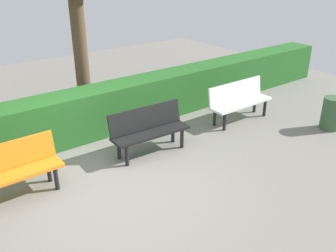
{
  "coord_description": "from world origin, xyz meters",
  "views": [
    {
      "loc": [
        2.37,
        4.63,
        3.34
      ],
      "look_at": [
        -1.38,
        -0.26,
        0.55
      ],
      "focal_mm": 39.52,
      "sensor_mm": 36.0,
      "label": 1
    }
  ],
  "objects_px": {
    "bench_orange": "(10,169)",
    "trash_bin": "(331,113)",
    "bench_black": "(149,128)",
    "bench_white": "(239,100)"
  },
  "relations": [
    {
      "from": "bench_white",
      "to": "bench_black",
      "type": "relative_size",
      "value": 1.05
    },
    {
      "from": "bench_white",
      "to": "bench_orange",
      "type": "relative_size",
      "value": 1.08
    },
    {
      "from": "bench_orange",
      "to": "trash_bin",
      "type": "height_order",
      "value": "bench_orange"
    },
    {
      "from": "bench_white",
      "to": "bench_black",
      "type": "distance_m",
      "value": 2.47
    },
    {
      "from": "bench_black",
      "to": "trash_bin",
      "type": "distance_m",
      "value": 3.96
    },
    {
      "from": "bench_black",
      "to": "bench_orange",
      "type": "relative_size",
      "value": 1.03
    },
    {
      "from": "bench_black",
      "to": "bench_white",
      "type": "bearing_deg",
      "value": -176.44
    },
    {
      "from": "bench_white",
      "to": "trash_bin",
      "type": "xyz_separation_m",
      "value": [
        -1.2,
        1.54,
        -0.13
      ]
    },
    {
      "from": "bench_orange",
      "to": "bench_black",
      "type": "bearing_deg",
      "value": 177.73
    },
    {
      "from": "bench_orange",
      "to": "trash_bin",
      "type": "bearing_deg",
      "value": 164.92
    }
  ]
}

